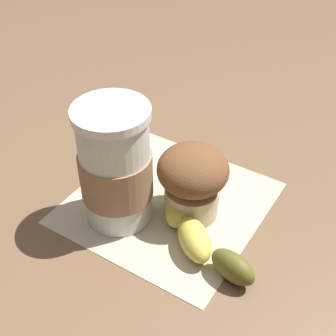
{
  "coord_description": "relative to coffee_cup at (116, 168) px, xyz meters",
  "views": [
    {
      "loc": [
        -0.31,
        -0.3,
        0.42
      ],
      "look_at": [
        0.0,
        0.0,
        0.06
      ],
      "focal_mm": 50.0,
      "sensor_mm": 36.0,
      "label": 1
    }
  ],
  "objects": [
    {
      "name": "muffin",
      "position": [
        0.07,
        -0.06,
        -0.02
      ],
      "size": [
        0.09,
        0.09,
        0.1
      ],
      "color": "beige",
      "rests_on": "paper_napkin"
    },
    {
      "name": "ground_plane",
      "position": [
        0.06,
        -0.03,
        -0.08
      ],
      "size": [
        3.0,
        3.0,
        0.0
      ],
      "primitive_type": "plane",
      "color": "brown"
    },
    {
      "name": "coffee_cup",
      "position": [
        0.0,
        0.0,
        0.0
      ],
      "size": [
        0.09,
        0.09,
        0.15
      ],
      "color": "silver",
      "rests_on": "paper_napkin"
    },
    {
      "name": "paper_napkin",
      "position": [
        0.06,
        -0.03,
        -0.07
      ],
      "size": [
        0.27,
        0.27,
        0.0
      ],
      "primitive_type": "cube",
      "rotation": [
        0.0,
        0.0,
        0.2
      ],
      "color": "beige",
      "rests_on": "ground_plane"
    },
    {
      "name": "banana",
      "position": [
        0.04,
        -0.09,
        -0.06
      ],
      "size": [
        0.13,
        0.17,
        0.03
      ],
      "color": "#D6CC4C",
      "rests_on": "paper_napkin"
    }
  ]
}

